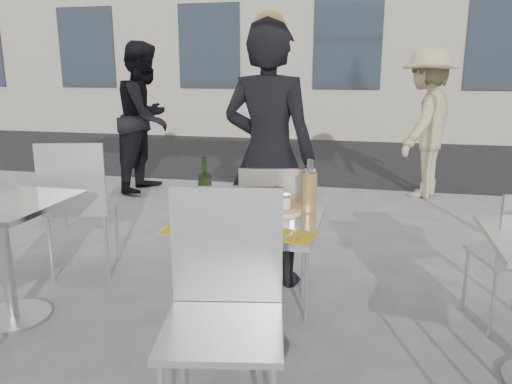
% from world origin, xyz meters
% --- Properties ---
extents(ground, '(80.00, 80.00, 0.00)m').
position_xyz_m(ground, '(0.00, 0.00, 0.00)').
color(ground, slate).
extents(street_asphalt, '(24.00, 5.00, 0.00)m').
position_xyz_m(street_asphalt, '(0.00, 6.50, 0.00)').
color(street_asphalt, black).
rests_on(street_asphalt, ground).
extents(main_table, '(0.72, 0.72, 0.75)m').
position_xyz_m(main_table, '(0.00, 0.00, 0.54)').
color(main_table, '#B7BABF').
rests_on(main_table, ground).
extents(side_table_left, '(0.72, 0.72, 0.75)m').
position_xyz_m(side_table_left, '(-1.50, 0.00, 0.54)').
color(side_table_left, '#B7BABF').
rests_on(side_table_left, ground).
extents(chair_far, '(0.51, 0.52, 0.95)m').
position_xyz_m(chair_far, '(0.06, 0.43, 0.56)').
color(chair_far, silver).
rests_on(chair_far, ground).
extents(chair_near, '(0.55, 0.56, 1.03)m').
position_xyz_m(chair_near, '(0.05, -0.62, 0.61)').
color(chair_near, silver).
rests_on(chair_near, ground).
extents(side_chair_lfar, '(0.58, 0.59, 1.01)m').
position_xyz_m(side_chair_lfar, '(-1.44, 0.70, 0.60)').
color(side_chair_lfar, silver).
rests_on(side_chair_lfar, ground).
extents(woman_diner, '(0.73, 0.55, 1.82)m').
position_xyz_m(woman_diner, '(-0.10, 0.95, 0.91)').
color(woman_diner, black).
rests_on(woman_diner, ground).
extents(pedestrian_a, '(0.72, 0.91, 1.83)m').
position_xyz_m(pedestrian_a, '(-2.16, 3.37, 0.92)').
color(pedestrian_a, black).
rests_on(pedestrian_a, ground).
extents(pedestrian_b, '(1.03, 1.29, 1.75)m').
position_xyz_m(pedestrian_b, '(1.20, 3.82, 0.87)').
color(pedestrian_b, tan).
rests_on(pedestrian_b, ground).
extents(pizza_near, '(0.35, 0.35, 0.02)m').
position_xyz_m(pizza_near, '(-0.03, -0.13, 0.76)').
color(pizza_near, tan).
rests_on(pizza_near, main_table).
extents(pizza_far, '(0.30, 0.30, 0.03)m').
position_xyz_m(pizza_far, '(0.10, 0.18, 0.77)').
color(pizza_far, white).
rests_on(pizza_far, main_table).
extents(salad_plate, '(0.22, 0.22, 0.09)m').
position_xyz_m(salad_plate, '(-0.04, 0.04, 0.79)').
color(salad_plate, white).
rests_on(salad_plate, main_table).
extents(wine_bottle, '(0.07, 0.07, 0.29)m').
position_xyz_m(wine_bottle, '(-0.26, 0.08, 0.86)').
color(wine_bottle, '#29481B').
rests_on(wine_bottle, main_table).
extents(carafe, '(0.08, 0.08, 0.29)m').
position_xyz_m(carafe, '(0.29, 0.15, 0.87)').
color(carafe, tan).
rests_on(carafe, main_table).
extents(sugar_shaker, '(0.06, 0.06, 0.11)m').
position_xyz_m(sugar_shaker, '(0.16, 0.11, 0.80)').
color(sugar_shaker, white).
rests_on(sugar_shaker, main_table).
extents(wineglass_white_a, '(0.07, 0.07, 0.16)m').
position_xyz_m(wineglass_white_a, '(-0.09, 0.04, 0.86)').
color(wineglass_white_a, white).
rests_on(wineglass_white_a, main_table).
extents(wineglass_white_b, '(0.07, 0.07, 0.16)m').
position_xyz_m(wineglass_white_b, '(0.02, 0.04, 0.86)').
color(wineglass_white_b, white).
rests_on(wineglass_white_b, main_table).
extents(wineglass_red_a, '(0.07, 0.07, 0.16)m').
position_xyz_m(wineglass_red_a, '(0.13, 0.08, 0.86)').
color(wineglass_red_a, white).
rests_on(wineglass_red_a, main_table).
extents(wineglass_red_b, '(0.07, 0.07, 0.16)m').
position_xyz_m(wineglass_red_b, '(0.11, 0.03, 0.86)').
color(wineglass_red_b, white).
rests_on(wineglass_red_b, main_table).
extents(napkin_left, '(0.19, 0.20, 0.01)m').
position_xyz_m(napkin_left, '(-0.26, -0.27, 0.75)').
color(napkin_left, gold).
rests_on(napkin_left, main_table).
extents(napkin_right, '(0.22, 0.22, 0.01)m').
position_xyz_m(napkin_right, '(0.27, -0.25, 0.75)').
color(napkin_right, gold).
rests_on(napkin_right, main_table).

